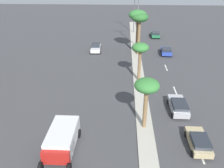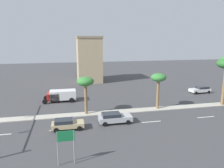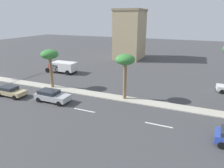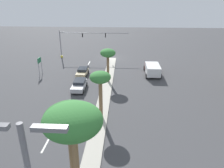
{
  "view_description": "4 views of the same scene",
  "coord_description": "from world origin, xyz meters",
  "px_view_note": "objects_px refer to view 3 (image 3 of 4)",
  "views": [
    {
      "loc": [
        -2.51,
        -6.17,
        15.96
      ],
      "look_at": [
        -3.83,
        19.13,
        3.2
      ],
      "focal_mm": 37.63,
      "sensor_mm": 36.0,
      "label": 1
    },
    {
      "loc": [
        31.12,
        12.3,
        11.24
      ],
      "look_at": [
        -3.16,
        19.8,
        3.96
      ],
      "focal_mm": 33.8,
      "sensor_mm": 36.0,
      "label": 2
    },
    {
      "loc": [
        23.61,
        35.17,
        10.44
      ],
      "look_at": [
        -0.46,
        24.9,
        1.75
      ],
      "focal_mm": 32.51,
      "sensor_mm": 36.0,
      "label": 3
    },
    {
      "loc": [
        -2.79,
        49.92,
        14.19
      ],
      "look_at": [
        -1.26,
        23.49,
        3.12
      ],
      "focal_mm": 34.42,
      "sensor_mm": 36.0,
      "label": 4
    }
  ],
  "objects_px": {
    "palm_tree_outboard": "(125,62)",
    "palm_tree_inboard": "(50,56)",
    "box_truck": "(62,66)",
    "sedan_silver_rear": "(52,96)",
    "sedan_tan_center": "(11,91)",
    "commercial_building": "(130,34)"
  },
  "relations": [
    {
      "from": "palm_tree_inboard",
      "to": "sedan_tan_center",
      "type": "bearing_deg",
      "value": -30.37
    },
    {
      "from": "commercial_building",
      "to": "box_truck",
      "type": "relative_size",
      "value": 2.06
    },
    {
      "from": "commercial_building",
      "to": "sedan_silver_rear",
      "type": "distance_m",
      "value": 31.84
    },
    {
      "from": "palm_tree_outboard",
      "to": "palm_tree_inboard",
      "type": "bearing_deg",
      "value": -89.95
    },
    {
      "from": "palm_tree_outboard",
      "to": "sedan_tan_center",
      "type": "distance_m",
      "value": 16.24
    },
    {
      "from": "palm_tree_inboard",
      "to": "palm_tree_outboard",
      "type": "bearing_deg",
      "value": 90.05
    },
    {
      "from": "sedan_silver_rear",
      "to": "sedan_tan_center",
      "type": "xyz_separation_m",
      "value": [
        0.69,
        -6.43,
        -0.06
      ]
    },
    {
      "from": "commercial_building",
      "to": "palm_tree_inboard",
      "type": "bearing_deg",
      "value": -7.39
    },
    {
      "from": "commercial_building",
      "to": "box_truck",
      "type": "xyz_separation_m",
      "value": [
        18.87,
        -7.54,
        -4.99
      ]
    },
    {
      "from": "palm_tree_inboard",
      "to": "sedan_silver_rear",
      "type": "bearing_deg",
      "value": 38.22
    },
    {
      "from": "sedan_tan_center",
      "to": "box_truck",
      "type": "xyz_separation_m",
      "value": [
        -13.2,
        -1.06,
        0.47
      ]
    },
    {
      "from": "box_truck",
      "to": "sedan_silver_rear",
      "type": "bearing_deg",
      "value": 30.92
    },
    {
      "from": "box_truck",
      "to": "sedan_tan_center",
      "type": "bearing_deg",
      "value": 4.61
    },
    {
      "from": "sedan_silver_rear",
      "to": "palm_tree_outboard",
      "type": "bearing_deg",
      "value": 117.67
    },
    {
      "from": "palm_tree_inboard",
      "to": "palm_tree_outboard",
      "type": "xyz_separation_m",
      "value": [
        -0.01,
        11.83,
        0.12
      ]
    },
    {
      "from": "palm_tree_inboard",
      "to": "box_truck",
      "type": "xyz_separation_m",
      "value": [
        -8.12,
        -4.04,
        -3.75
      ]
    },
    {
      "from": "palm_tree_outboard",
      "to": "sedan_silver_rear",
      "type": "xyz_separation_m",
      "value": [
        4.39,
        -8.38,
        -4.28
      ]
    },
    {
      "from": "palm_tree_inboard",
      "to": "sedan_silver_rear",
      "type": "relative_size",
      "value": 1.27
    },
    {
      "from": "palm_tree_inboard",
      "to": "sedan_silver_rear",
      "type": "height_order",
      "value": "palm_tree_inboard"
    },
    {
      "from": "sedan_tan_center",
      "to": "palm_tree_outboard",
      "type": "bearing_deg",
      "value": 108.96
    },
    {
      "from": "commercial_building",
      "to": "sedan_silver_rear",
      "type": "height_order",
      "value": "commercial_building"
    },
    {
      "from": "palm_tree_outboard",
      "to": "box_truck",
      "type": "xyz_separation_m",
      "value": [
        -8.11,
        -15.86,
        -3.87
      ]
    }
  ]
}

